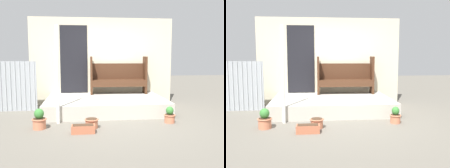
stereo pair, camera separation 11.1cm
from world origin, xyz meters
TOP-DOWN VIEW (x-y plane):
  - ground_plane at (0.00, 0.00)m, footprint 24.00×24.00m
  - porch_slab at (-0.08, 1.01)m, footprint 3.10×2.01m
  - house_wall at (-0.12, 2.04)m, footprint 4.30×0.08m
  - support_post at (-1.22, -0.09)m, footprint 0.07×0.07m
  - bench at (0.37, 1.75)m, footprint 1.66×0.43m
  - flower_pot_left at (-1.57, -0.46)m, footprint 0.30×0.30m
  - flower_pot_middle at (-0.51, -0.53)m, footprint 0.29×0.29m
  - flower_pot_right at (1.22, -0.32)m, footprint 0.26×0.26m
  - planter_box_rect at (-0.68, -0.84)m, footprint 0.45×0.20m

SIDE VIEW (x-z plane):
  - ground_plane at x=0.00m, z-range 0.00..0.00m
  - planter_box_rect at x=-0.68m, z-range 0.00..0.16m
  - flower_pot_middle at x=-0.51m, z-range 0.01..0.21m
  - flower_pot_right at x=1.22m, z-range -0.02..0.34m
  - porch_slab at x=-0.08m, z-range 0.00..0.35m
  - flower_pot_left at x=-1.57m, z-range -0.03..0.39m
  - bench at x=0.37m, z-range 0.33..1.43m
  - support_post at x=-1.22m, z-range 0.00..2.13m
  - house_wall at x=-0.12m, z-range 0.00..2.60m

